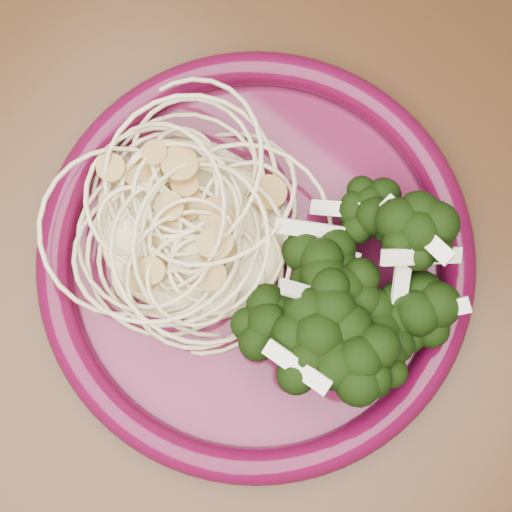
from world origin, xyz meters
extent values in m
plane|color=brown|center=(0.00, 0.00, 0.00)|extent=(3.50, 3.50, 0.00)
cube|color=#472814|center=(0.00, 0.00, 0.73)|extent=(1.20, 0.80, 0.04)
cylinder|color=#55102D|center=(0.04, -0.02, 0.75)|extent=(0.35, 0.35, 0.01)
torus|color=#550929|center=(0.04, -0.02, 0.76)|extent=(0.36, 0.36, 0.02)
ellipsoid|color=beige|center=(-0.01, -0.03, 0.77)|extent=(0.17, 0.15, 0.03)
ellipsoid|color=black|center=(0.10, -0.01, 0.79)|extent=(0.14, 0.19, 0.06)
camera|label=1|loc=(0.09, -0.08, 1.24)|focal=50.00mm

